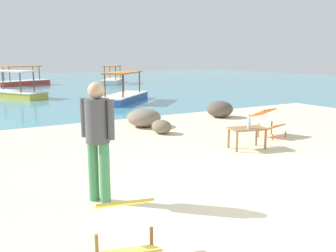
# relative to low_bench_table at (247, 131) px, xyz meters

# --- Properties ---
(sand_beach) EXTENTS (18.00, 14.00, 0.04)m
(sand_beach) POSITION_rel_low_bench_table_xyz_m (-1.88, -2.24, -0.40)
(sand_beach) COLOR beige
(sand_beach) RESTS_ON ground
(water_surface) EXTENTS (60.00, 36.00, 0.03)m
(water_surface) POSITION_rel_low_bench_table_xyz_m (-1.88, 19.76, -0.42)
(water_surface) COLOR teal
(water_surface) RESTS_ON ground
(low_bench_table) EXTENTS (0.83, 0.59, 0.45)m
(low_bench_table) POSITION_rel_low_bench_table_xyz_m (0.00, 0.00, 0.00)
(low_bench_table) COLOR olive
(low_bench_table) RESTS_ON sand_beach
(bottle) EXTENTS (0.07, 0.07, 0.30)m
(bottle) POSITION_rel_low_bench_table_xyz_m (-0.04, -0.09, 0.20)
(bottle) COLOR #A3C6D1
(bottle) RESTS_ON low_bench_table
(deck_chair_near) EXTENTS (0.63, 0.83, 0.68)m
(deck_chair_near) POSITION_rel_low_bench_table_xyz_m (1.28, 0.69, 0.01)
(deck_chair_near) COLOR olive
(deck_chair_near) RESTS_ON sand_beach
(deck_chair_far) EXTENTS (0.71, 0.88, 0.68)m
(deck_chair_far) POSITION_rel_low_bench_table_xyz_m (-4.06, -2.81, 0.01)
(deck_chair_far) COLOR olive
(deck_chair_far) RESTS_ON sand_beach
(person_standing) EXTENTS (0.34, 0.43, 1.62)m
(person_standing) POSITION_rel_low_bench_table_xyz_m (-3.71, -1.16, 0.57)
(person_standing) COLOR #428956
(person_standing) RESTS_ON sand_beach
(shore_rock_large) EXTENTS (0.57, 0.64, 0.35)m
(shore_rock_large) POSITION_rel_low_bench_table_xyz_m (-0.80, 2.27, -0.20)
(shore_rock_large) COLOR #756651
(shore_rock_large) RESTS_ON sand_beach
(shore_rock_medium) EXTENTS (1.14, 1.13, 0.53)m
(shore_rock_medium) POSITION_rel_low_bench_table_xyz_m (2.07, 3.54, -0.12)
(shore_rock_medium) COLOR brown
(shore_rock_medium) RESTS_ON sand_beach
(shore_rock_small) EXTENTS (1.35, 1.34, 0.50)m
(shore_rock_small) POSITION_rel_low_bench_table_xyz_m (-0.75, 3.35, -0.13)
(shore_rock_small) COLOR gray
(shore_rock_small) RESTS_ON sand_beach
(boat_yellow) EXTENTS (2.91, 3.73, 1.29)m
(boat_yellow) POSITION_rel_low_bench_table_xyz_m (-2.84, 13.19, -0.13)
(boat_yellow) COLOR gold
(boat_yellow) RESTS_ON water_surface
(boat_white) EXTENTS (2.89, 3.74, 1.29)m
(boat_white) POSITION_rel_low_bench_table_xyz_m (4.80, 19.34, -0.13)
(boat_white) COLOR white
(boat_white) RESTS_ON water_surface
(boat_blue) EXTENTS (3.39, 3.44, 1.29)m
(boat_blue) POSITION_rel_low_bench_table_xyz_m (1.10, 9.01, -0.13)
(boat_blue) COLOR #3866B7
(boat_blue) RESTS_ON water_surface
(boat_red) EXTENTS (3.84, 2.39, 1.29)m
(boat_red) POSITION_rel_low_bench_table_xyz_m (-1.10, 21.00, -0.13)
(boat_red) COLOR #C63833
(boat_red) RESTS_ON water_surface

